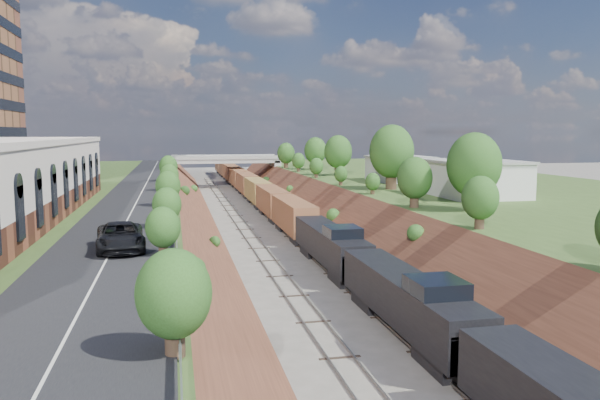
# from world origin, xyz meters

# --- Properties ---
(platform_right) EXTENTS (44.00, 180.00, 5.00)m
(platform_right) POSITION_xyz_m (33.00, 60.00, 2.50)
(platform_right) COLOR #385222
(platform_right) RESTS_ON ground
(embankment_left) EXTENTS (10.00, 180.00, 10.00)m
(embankment_left) POSITION_xyz_m (-11.00, 60.00, 0.00)
(embankment_left) COLOR brown
(embankment_left) RESTS_ON ground
(embankment_right) EXTENTS (10.00, 180.00, 10.00)m
(embankment_right) POSITION_xyz_m (11.00, 60.00, 0.00)
(embankment_right) COLOR brown
(embankment_right) RESTS_ON ground
(rail_left_track) EXTENTS (1.58, 180.00, 0.18)m
(rail_left_track) POSITION_xyz_m (-2.60, 60.00, 0.09)
(rail_left_track) COLOR gray
(rail_left_track) RESTS_ON ground
(rail_right_track) EXTENTS (1.58, 180.00, 0.18)m
(rail_right_track) POSITION_xyz_m (2.60, 60.00, 0.09)
(rail_right_track) COLOR gray
(rail_right_track) RESTS_ON ground
(road) EXTENTS (8.00, 180.00, 0.10)m
(road) POSITION_xyz_m (-15.50, 60.00, 5.05)
(road) COLOR black
(road) RESTS_ON platform_left
(guardrail) EXTENTS (0.10, 171.00, 0.70)m
(guardrail) POSITION_xyz_m (-11.40, 59.80, 5.55)
(guardrail) COLOR #99999E
(guardrail) RESTS_ON platform_left
(overpass) EXTENTS (24.50, 8.30, 7.40)m
(overpass) POSITION_xyz_m (0.00, 122.00, 4.92)
(overpass) COLOR gray
(overpass) RESTS_ON ground
(white_building_near) EXTENTS (9.00, 12.00, 4.00)m
(white_building_near) POSITION_xyz_m (23.50, 52.00, 7.00)
(white_building_near) COLOR silver
(white_building_near) RESTS_ON platform_right
(white_building_far) EXTENTS (8.00, 10.00, 3.60)m
(white_building_far) POSITION_xyz_m (23.00, 74.00, 6.80)
(white_building_far) COLOR silver
(white_building_far) RESTS_ON platform_right
(tree_right_large) EXTENTS (5.25, 5.25, 7.61)m
(tree_right_large) POSITION_xyz_m (17.00, 40.00, 9.38)
(tree_right_large) COLOR #473323
(tree_right_large) RESTS_ON platform_right
(tree_left_crest) EXTENTS (2.45, 2.45, 3.55)m
(tree_left_crest) POSITION_xyz_m (-11.80, 20.00, 7.04)
(tree_left_crest) COLOR #473323
(tree_left_crest) RESTS_ON platform_left
(freight_train) EXTENTS (2.90, 179.49, 4.55)m
(freight_train) POSITION_xyz_m (2.60, 87.61, 2.54)
(freight_train) COLOR black
(freight_train) RESTS_ON ground
(suv) EXTENTS (3.51, 6.55, 1.75)m
(suv) POSITION_xyz_m (-14.91, 26.66, 5.98)
(suv) COLOR black
(suv) RESTS_ON road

